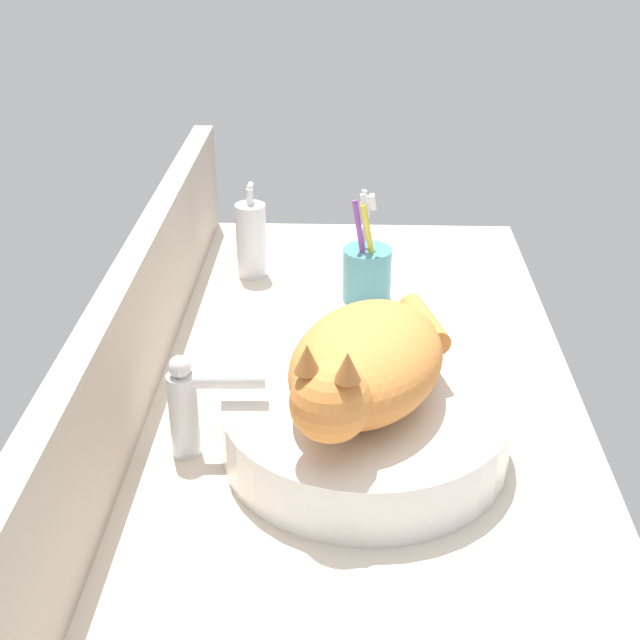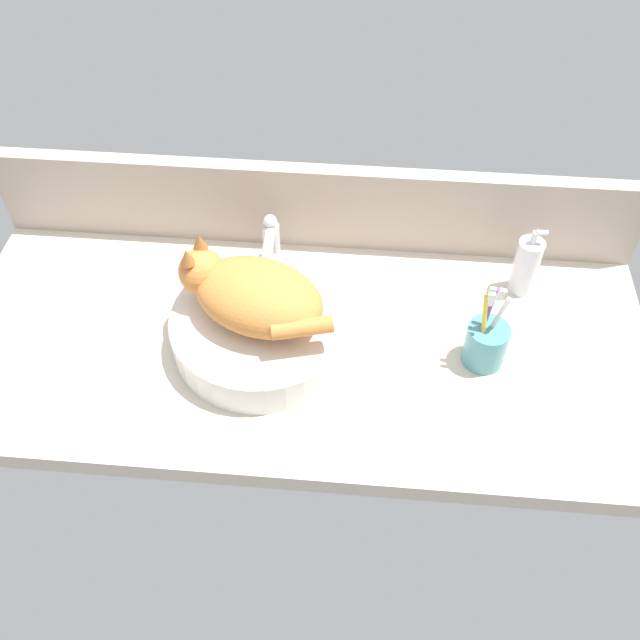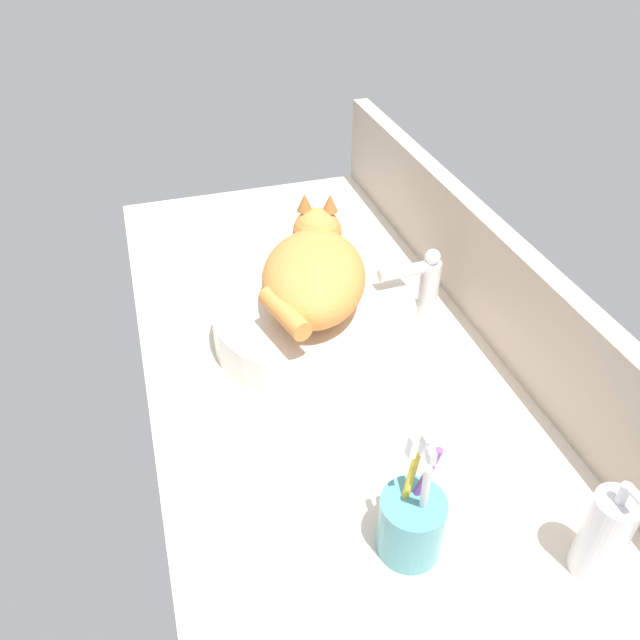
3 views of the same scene
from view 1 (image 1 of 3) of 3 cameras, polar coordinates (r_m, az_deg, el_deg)
name	(u,v)px [view 1 (image 1 of 3)]	position (r cm, az deg, el deg)	size (l,w,h in cm)	color
ground_plane	(354,430)	(118.22, 2.18, -7.07)	(136.99, 61.47, 4.00)	beige
backsplash_panel	(127,348)	(115.30, -12.25, -1.78)	(136.99, 3.60, 19.71)	#AD9E8E
sink_basin	(365,427)	(108.89, 2.91, -6.84)	(34.71, 34.71, 7.40)	silver
cat	(364,365)	(102.69, 2.83, -2.90)	(30.21, 24.44, 14.00)	orange
faucet	(192,402)	(107.77, -8.17, -5.22)	(3.60, 11.83, 13.60)	silver
soap_dispenser	(251,239)	(154.05, -4.42, 5.17)	(5.22, 5.22, 16.20)	silver
toothbrush_cup	(367,272)	(145.50, 3.02, 3.09)	(7.97, 7.97, 18.71)	teal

